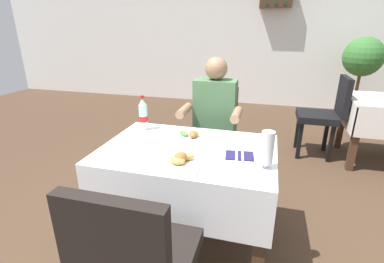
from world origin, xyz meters
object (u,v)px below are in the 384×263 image
Objects in this scene: main_dining_table at (188,172)px; seated_diner_far at (213,122)px; chair_far_diner_seat at (211,134)px; cola_bottle_primary at (143,115)px; potted_plant_corner at (362,64)px; background_chair_left at (326,112)px; plate_far_diner at (188,136)px; plate_near_camera at (181,160)px; chair_near_camera_side at (137,262)px; napkin_cutlery_set at (239,155)px; beer_glass_left at (267,149)px.

seated_diner_far reaches higher than main_dining_table.
cola_bottle_primary is (-0.43, -0.54, 0.31)m from chair_far_diner_seat.
potted_plant_corner is at bearing 55.74° from chair_far_diner_seat.
potted_plant_corner is (1.90, 3.57, 0.36)m from main_dining_table.
potted_plant_corner reaches higher than background_chair_left.
plate_far_diner is 0.17× the size of potted_plant_corner.
plate_far_diner is at bearing 99.85° from plate_near_camera.
plate_near_camera is 0.19× the size of potted_plant_corner.
plate_far_diner is at bearing 92.71° from chair_near_camera_side.
napkin_cutlery_set is (0.34, 0.75, 0.20)m from chair_near_camera_side.
cola_bottle_primary is (-0.43, 1.04, 0.31)m from chair_near_camera_side.
plate_near_camera is 0.94× the size of cola_bottle_primary.
main_dining_table is at bearing -90.00° from chair_far_diner_seat.
plate_near_camera is (0.02, -1.01, 0.21)m from chair_far_diner_seat.
cola_bottle_primary reaches higher than plate_far_diner.
cola_bottle_primary is at bearing -124.98° from potted_plant_corner.
seated_diner_far is at bearing 118.81° from beer_glass_left.
chair_near_camera_side is 4.39× the size of beer_glass_left.
chair_near_camera_side is 0.61m from plate_near_camera.
chair_near_camera_side reaches higher than napkin_cutlery_set.
background_chair_left reaches higher than plate_near_camera.
chair_far_diner_seat is at bearing 51.47° from cola_bottle_primary.
main_dining_table is 0.70m from seated_diner_far.
chair_far_diner_seat and background_chair_left have the same top height.
cola_bottle_primary is at bearing 166.84° from plate_far_diner.
chair_near_camera_side is 0.77× the size of seated_diner_far.
main_dining_table is 0.60m from beer_glass_left.
seated_diner_far is at bearing -133.62° from background_chair_left.
beer_glass_left is (0.50, -0.16, 0.29)m from main_dining_table.
background_chair_left is (1.13, 2.07, -0.21)m from plate_near_camera.
main_dining_table is 1.17× the size of background_chair_left.
beer_glass_left is (0.50, -0.95, 0.31)m from chair_far_diner_seat.
seated_diner_far reaches higher than beer_glass_left.
plate_far_diner is (-0.05, -0.63, 0.21)m from chair_far_diner_seat.
background_chair_left reaches higher than beer_glass_left.
cola_bottle_primary is at bearing -128.53° from chair_far_diner_seat.
potted_plant_corner is at bearing 62.05° from main_dining_table.
beer_glass_left is 0.83× the size of cola_bottle_primary.
chair_far_diner_seat is 1.58m from chair_near_camera_side.
chair_near_camera_side is at bearing -113.49° from potted_plant_corner.
seated_diner_far is 5.70× the size of beer_glass_left.
main_dining_table is at bearing 174.06° from napkin_cutlery_set.
napkin_cutlery_set is (0.34, -0.04, 0.18)m from main_dining_table.
main_dining_table is 0.84× the size of potted_plant_corner.
cola_bottle_primary is (-0.38, 0.09, 0.10)m from plate_far_diner.
background_chair_left reaches higher than napkin_cutlery_set.
chair_near_camera_side is 0.72× the size of potted_plant_corner.
beer_glass_left reaches higher than main_dining_table.
chair_near_camera_side is (-0.00, -0.79, -0.01)m from main_dining_table.
beer_glass_left is (0.47, 0.07, 0.09)m from plate_near_camera.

